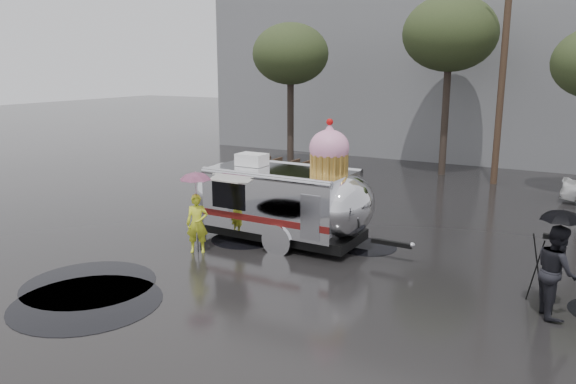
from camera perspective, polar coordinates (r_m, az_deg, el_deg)
The scene contains 13 objects.
ground at distance 13.71m, azimuth -0.60°, elevation -8.73°, with size 120.00×120.00×0.00m, color black.
puddles at distance 13.74m, azimuth -10.38°, elevation -8.88°, with size 13.05×8.98×0.01m.
grey_building at distance 36.58m, azimuth 13.28°, elevation 14.82°, with size 22.00×12.00×13.00m, color slate.
utility_pole at distance 25.35m, azimuth 20.95°, elevation 11.08°, with size 1.60×0.28×9.00m.
tree_left at distance 27.52m, azimuth 0.26°, elevation 13.78°, with size 3.64×3.64×6.95m.
tree_mid at distance 26.84m, azimuth 16.14°, elevation 15.14°, with size 4.20×4.20×8.03m.
barricade_row at distance 24.58m, azimuth -0.24°, elevation 2.26°, with size 4.30×0.80×1.00m.
airstream_trailer at distance 16.08m, azimuth -0.36°, elevation -0.59°, with size 6.90×2.63×3.71m.
person_left at distance 15.48m, azimuth -9.21°, elevation -3.18°, with size 0.58×0.39×1.62m, color yellow.
umbrella_pink at distance 15.22m, azimuth -9.35°, elevation 0.78°, with size 1.05×1.05×2.26m.
person_right at distance 12.68m, azimuth 25.60°, elevation -7.26°, with size 0.92×0.51×1.92m, color black.
umbrella_black at distance 12.40m, azimuth 26.02°, elevation -3.14°, with size 1.05×1.05×2.26m.
tripod at distance 13.42m, azimuth 24.51°, elevation -6.37°, with size 0.55×0.62×1.51m.
Camera 1 is at (6.37, -11.05, 5.05)m, focal length 35.00 mm.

